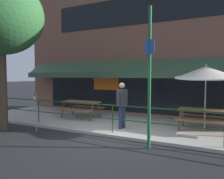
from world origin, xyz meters
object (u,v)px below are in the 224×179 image
at_px(street_sign_pole, 149,77).
at_px(street_tree_curbside, 1,12).
at_px(picnic_table_left, 81,105).
at_px(patio_umbrella_centre, 206,72).
at_px(picnic_table_centre, 205,114).
at_px(pedestrian_walking, 122,103).
at_px(parking_meter_near, 36,101).

height_order(street_sign_pole, street_tree_curbside, street_tree_curbside).
height_order(picnic_table_left, patio_umbrella_centre, patio_umbrella_centre).
distance_m(picnic_table_centre, pedestrian_walking, 2.97).
height_order(picnic_table_centre, pedestrian_walking, pedestrian_walking).
relative_size(patio_umbrella_centre, street_sign_pole, 0.60).
height_order(patio_umbrella_centre, pedestrian_walking, patio_umbrella_centre).
xyz_separation_m(picnic_table_centre, patio_umbrella_centre, (0.00, 0.08, 1.47)).
xyz_separation_m(patio_umbrella_centre, parking_meter_near, (-5.53, -2.62, -1.03)).
bearing_deg(patio_umbrella_centre, street_sign_pole, -116.96).
bearing_deg(street_sign_pole, parking_meter_near, -178.75).
height_order(patio_umbrella_centre, parking_meter_near, patio_umbrella_centre).
distance_m(parking_meter_near, street_tree_curbside, 3.49).
relative_size(pedestrian_walking, parking_meter_near, 1.20).
relative_size(picnic_table_left, patio_umbrella_centre, 0.76).
distance_m(patio_umbrella_centre, street_sign_pole, 2.84).
xyz_separation_m(pedestrian_walking, street_tree_curbside, (-3.95, -1.98, 3.33)).
bearing_deg(street_sign_pole, street_tree_curbside, -174.65).
distance_m(picnic_table_centre, street_tree_curbside, 8.23).
xyz_separation_m(picnic_table_left, street_tree_curbside, (-1.38, -2.98, 3.69)).
relative_size(picnic_table_centre, street_tree_curbside, 0.30).
xyz_separation_m(parking_meter_near, street_tree_curbside, (-1.21, -0.42, 3.24)).
bearing_deg(street_tree_curbside, street_sign_pole, 5.35).
bearing_deg(picnic_table_left, picnic_table_centre, -0.31).
bearing_deg(street_sign_pole, pedestrian_walking, 135.56).
bearing_deg(picnic_table_centre, patio_umbrella_centre, 90.00).
xyz_separation_m(picnic_table_centre, street_sign_pole, (-1.29, -2.45, 1.34)).
distance_m(picnic_table_left, parking_meter_near, 2.61).
relative_size(parking_meter_near, street_sign_pole, 0.36).
bearing_deg(street_tree_curbside, patio_umbrella_centre, 24.26).
height_order(picnic_table_left, street_sign_pole, street_sign_pole).
height_order(picnic_table_left, pedestrian_walking, pedestrian_walking).
height_order(picnic_table_left, picnic_table_centre, same).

